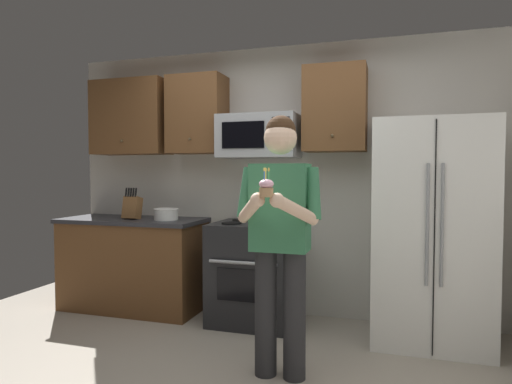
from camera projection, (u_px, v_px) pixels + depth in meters
wall_back at (281, 181)px, 4.38m from camera, size 4.40×0.10×2.60m
oven_range at (255, 272)px, 4.09m from camera, size 0.76×0.70×0.93m
microwave at (259, 136)px, 4.14m from camera, size 0.74×0.41×0.40m
refrigerator at (430, 232)px, 3.59m from camera, size 0.90×0.75×1.80m
cabinet_row_upper at (204, 115)px, 4.35m from camera, size 2.78×0.36×0.76m
counter_left at (133, 263)px, 4.49m from camera, size 1.44×0.66×0.92m
knife_block at (132, 207)px, 4.41m from camera, size 0.16×0.15×0.32m
bowl_large_white at (166, 214)px, 4.32m from camera, size 0.24×0.24×0.11m
person at (280, 231)px, 2.95m from camera, size 0.60×0.48×1.76m
cupcake at (266, 188)px, 2.62m from camera, size 0.09×0.09×0.17m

